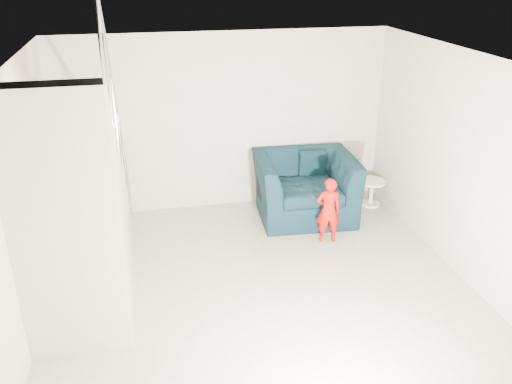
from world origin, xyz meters
The scene contains 13 objects.
floor centered at (0.00, 0.00, 0.00)m, with size 5.50×5.50×0.00m, color gray.
ceiling centered at (0.00, 0.00, 2.70)m, with size 5.50×5.50×0.00m, color silver.
back_wall centered at (0.00, 2.75, 1.35)m, with size 5.00×5.00×0.00m, color #ACA18C.
front_wall centered at (0.00, -2.75, 1.35)m, with size 5.00×5.00×0.00m, color #ACA18C.
left_wall centered at (-2.50, 0.00, 1.35)m, with size 5.50×5.50×0.00m, color #ACA18C.
right_wall centered at (2.50, 0.00, 1.35)m, with size 5.50×5.50×0.00m, color #ACA18C.
armchair centered at (1.10, 2.08, 0.47)m, with size 1.46×1.27×0.95m, color black.
toddler centered at (1.17, 1.22, 0.47)m, with size 0.34×0.23×0.95m, color #A70506.
side_table centered at (2.25, 2.21, 0.28)m, with size 0.42×0.42×0.42m.
staircase centered at (-2.00, 0.55, 0.95)m, with size 1.02×3.03×3.62m.
cushion centered at (1.29, 2.39, 0.72)m, with size 0.41×0.12×0.39m, color black.
throw centered at (0.43, 2.07, 0.60)m, with size 0.05×0.51×0.57m, color black.
phone centered at (1.25, 1.21, 0.82)m, with size 0.02×0.05×0.10m, color black.
Camera 1 is at (-1.22, -5.11, 3.68)m, focal length 38.00 mm.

